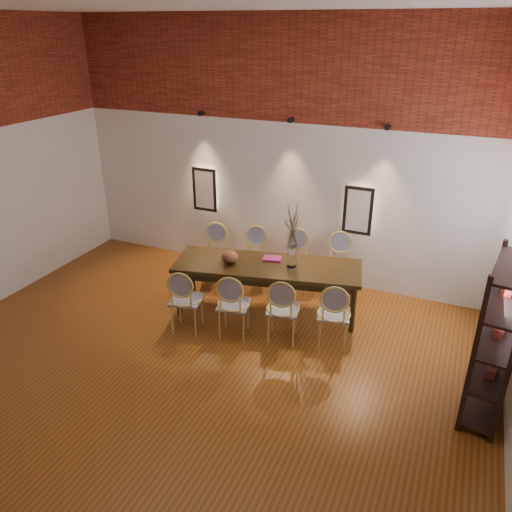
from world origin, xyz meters
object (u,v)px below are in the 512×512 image
at_px(chair_near_a, 186,299).
at_px(chair_far_d, 338,266).
at_px(vase, 292,257).
at_px(bowl, 230,257).
at_px(chair_far_a, 214,256).
at_px(book, 272,259).
at_px(dining_table, 267,288).
at_px(shelving_rack, 498,340).
at_px(chair_near_c, 283,309).
at_px(chair_near_d, 334,314).
at_px(chair_near_b, 234,304).
at_px(chair_far_b, 254,259).
at_px(chair_far_c, 296,263).

relative_size(chair_near_a, chair_far_d, 1.00).
distance_m(chair_far_d, vase, 1.04).
height_order(chair_far_d, bowl, chair_far_d).
xyz_separation_m(chair_far_a, book, (1.12, -0.29, 0.30)).
relative_size(dining_table, shelving_rack, 1.46).
bearing_deg(chair_far_a, chair_far_d, -180.00).
height_order(dining_table, chair_far_d, chair_far_d).
relative_size(chair_near_c, chair_near_d, 1.00).
xyz_separation_m(chair_near_b, chair_far_d, (0.97, 1.66, 0.00)).
relative_size(chair_near_d, book, 3.62).
xyz_separation_m(dining_table, chair_far_b, (-0.47, 0.61, 0.09)).
height_order(book, shelving_rack, shelving_rack).
xyz_separation_m(dining_table, bowl, (-0.50, -0.17, 0.46)).
distance_m(dining_table, chair_far_d, 1.21).
bearing_deg(dining_table, chair_far_c, 64.96).
relative_size(chair_near_b, vase, 3.13).
xyz_separation_m(bowl, book, (0.51, 0.34, -0.07)).
height_order(chair_near_a, chair_near_d, same).
bearing_deg(shelving_rack, chair_near_c, 179.84).
bearing_deg(chair_far_c, chair_far_b, -0.00).
xyz_separation_m(chair_near_b, chair_far_a, (-0.95, 1.22, 0.00)).
distance_m(chair_near_c, vase, 0.82).
distance_m(chair_far_b, chair_far_c, 0.65).
relative_size(chair_far_a, chair_far_b, 1.00).
bearing_deg(bowl, chair_far_d, 39.12).
bearing_deg(bowl, chair_far_a, 133.82).
relative_size(chair_far_b, book, 3.62).
distance_m(chair_far_a, book, 1.19).
xyz_separation_m(chair_near_c, chair_near_d, (0.64, 0.14, 0.00)).
distance_m(chair_near_a, vase, 1.56).
distance_m(chair_near_b, chair_far_d, 1.92).
distance_m(chair_near_a, chair_far_c, 1.92).
height_order(chair_far_c, chair_far_d, same).
bearing_deg(dining_table, chair_near_b, -115.04).
bearing_deg(chair_near_d, chair_near_b, -180.00).
bearing_deg(chair_near_c, chair_far_d, 64.96).
bearing_deg(shelving_rack, vase, 166.28).
xyz_separation_m(chair_near_d, chair_far_a, (-2.22, 0.94, 0.00)).
height_order(dining_table, vase, vase).
xyz_separation_m(book, shelving_rack, (2.94, -1.15, 0.14)).
bearing_deg(chair_far_a, shelving_rack, 147.75).
distance_m(bowl, book, 0.62).
distance_m(chair_near_a, chair_near_c, 1.31).
height_order(chair_far_d, shelving_rack, shelving_rack).
xyz_separation_m(chair_far_c, bowl, (-0.67, -0.92, 0.37)).
distance_m(chair_far_d, book, 1.12).
distance_m(chair_far_b, vase, 1.06).
distance_m(chair_near_c, chair_far_d, 1.55).
relative_size(dining_table, chair_far_d, 2.79).
bearing_deg(chair_near_c, vase, 88.61).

